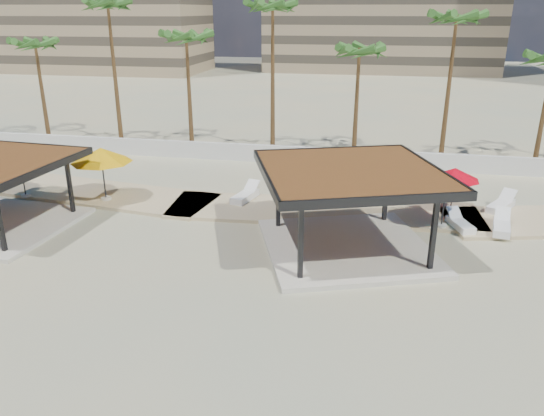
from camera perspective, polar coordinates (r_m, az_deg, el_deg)
The scene contains 18 objects.
ground at distance 21.68m, azimuth -1.89°, elevation -6.63°, with size 200.00×200.00×0.00m, color tan.
promenade at distance 28.31m, azimuth 5.58°, elevation 0.11°, with size 44.45×7.97×0.24m.
boundary_wall at distance 36.27m, azimuth 3.85°, elevation 5.64°, with size 56.00×0.30×1.20m, color silver.
pavilion_central at distance 22.82m, azimuth 8.32°, elevation 0.65°, with size 9.38×9.38×3.72m.
umbrella_b at distance 29.64m, azimuth -17.91°, elevation 5.41°, with size 4.29×4.29×2.89m.
umbrella_c at distance 28.37m, azimuth 19.07°, elevation 3.47°, with size 3.19×3.19×2.25m.
umbrella_d at distance 25.94m, azimuth 18.24°, elevation 2.45°, with size 3.01×3.01×2.47m.
umbrella_f at distance 31.86m, azimuth -25.54°, elevation 4.94°, with size 3.57×3.57×2.61m.
lounger_a at distance 28.95m, azimuth -2.88°, elevation 1.32°, with size 1.24×2.33×0.84m.
lounger_b at distance 27.08m, azimuth 23.47°, elevation -1.82°, with size 1.10×2.30×0.83m.
lounger_c at distance 26.73m, azimuth 19.57°, elevation -1.62°, with size 1.25×2.06×0.74m.
lounger_d at distance 29.93m, azimuth 23.42°, elevation 0.25°, with size 1.81×2.32×0.86m.
palm_a at distance 45.05m, azimuth -24.09°, elevation 15.46°, with size 3.00×3.00×8.35m.
palm_b at distance 42.22m, azimuth -17.20°, elevation 19.59°, with size 3.00×3.00×11.11m.
palm_c at distance 39.31m, azimuth -9.19°, elevation 17.25°, with size 3.00×3.00×8.95m.
palm_d at distance 38.40m, azimuth 0.07°, elevation 20.22°, with size 3.00×3.00×10.96m.
palm_e at distance 37.30m, azimuth 9.36°, elevation 15.95°, with size 3.00×3.00×8.18m.
palm_f at distance 37.65m, azimuth 19.19°, elevation 18.17°, with size 3.00×3.00×10.27m.
Camera 1 is at (4.47, -18.77, 9.90)m, focal length 35.00 mm.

